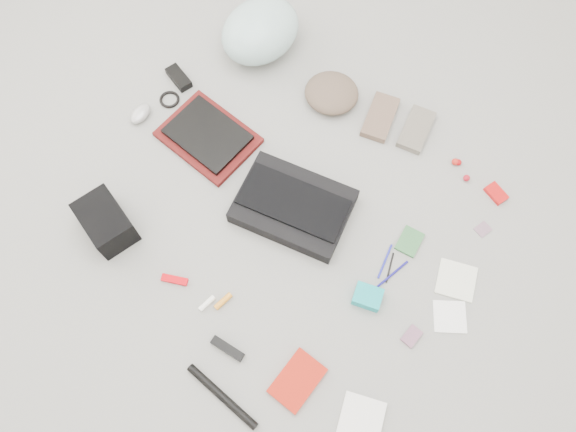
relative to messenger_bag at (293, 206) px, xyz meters
The scene contains 33 objects.
ground_plane 0.06m from the messenger_bag, 80.20° to the right, with size 4.00×4.00×0.00m, color gray.
messenger_bag is the anchor object (origin of this frame).
bag_flap 0.04m from the messenger_bag, 90.00° to the left, with size 0.40×0.18×0.01m, color black.
laptop_sleeve 0.46m from the messenger_bag, behind, with size 0.36×0.27×0.03m, color #581211.
laptop 0.46m from the messenger_bag, behind, with size 0.30×0.22×0.02m, color black.
bike_helmet 0.78m from the messenger_bag, 133.67° to the left, with size 0.29×0.36×0.22m, color silver.
beanie 0.53m from the messenger_bag, 106.13° to the left, with size 0.22×0.21×0.08m, color brown.
mitten_left 0.54m from the messenger_bag, 82.21° to the left, with size 0.11×0.21×0.03m, color brown.
mitten_right 0.61m from the messenger_bag, 68.44° to the left, with size 0.10×0.20×0.03m, color #6F675B.
power_brick 0.77m from the messenger_bag, 162.44° to the left, with size 0.12×0.06×0.03m, color black.
cable_coil 0.72m from the messenger_bag, 169.58° to the left, with size 0.08×0.08×0.01m, color black.
mouse 0.75m from the messenger_bag, behind, with size 0.06×0.11×0.04m, color #9E9EA0.
camera_bag 0.70m from the messenger_bag, 139.90° to the right, with size 0.21×0.15×0.14m, color black.
multitool 0.52m from the messenger_bag, 113.54° to the right, with size 0.10×0.03×0.02m, color #C70008.
toiletry_tube_white 0.48m from the messenger_bag, 96.60° to the right, with size 0.02×0.02×0.07m, color white.
toiletry_tube_orange 0.44m from the messenger_bag, 91.50° to the right, with size 0.02×0.02×0.07m, color orange.
u_lock 0.58m from the messenger_bag, 79.96° to the right, with size 0.12×0.03×0.02m, color black.
bike_pump 0.73m from the messenger_bag, 75.79° to the right, with size 0.03×0.03×0.30m, color black.
book_red 0.64m from the messenger_bag, 55.37° to the right, with size 0.12×0.19×0.02m, color red.
book_white 0.82m from the messenger_bag, 41.29° to the right, with size 0.14×0.21×0.02m, color white.
notepad 0.46m from the messenger_bag, 16.81° to the left, with size 0.08×0.11×0.01m, color #316638.
pen_blue 0.40m from the messenger_bag, ahead, with size 0.01×0.01×0.14m, color #1B1F9C.
pen_black 0.43m from the messenger_bag, ahead, with size 0.01×0.01×0.12m, color black.
pen_navy 0.45m from the messenger_bag, ahead, with size 0.01×0.01×0.15m, color navy.
accordion_wallet 0.44m from the messenger_bag, 19.23° to the right, with size 0.10×0.08×0.05m, color #0BA1A9.
card_deck 0.64m from the messenger_bag, 15.94° to the right, with size 0.05×0.07×0.01m, color #8A5A74.
napkin_top 0.66m from the messenger_bag, ahead, with size 0.14×0.14×0.01m, color silver.
napkin_bottom 0.69m from the messenger_bag, ahead, with size 0.11×0.11×0.01m, color white.
lollipop_a 0.67m from the messenger_bag, 50.98° to the left, with size 0.03×0.03×0.03m, color red.
lollipop_b 0.68m from the messenger_bag, 50.48° to the left, with size 0.03×0.03×0.03m, color #A1070B.
lollipop_c 0.69m from the messenger_bag, 44.44° to the left, with size 0.03×0.03×0.03m, color #AD1321.
altoids_tin 0.79m from the messenger_bag, 38.35° to the left, with size 0.09×0.05×0.02m, color red.
stamp_sheet 0.72m from the messenger_bag, 27.20° to the left, with size 0.05×0.06×0.00m, color gray.
Camera 1 is at (0.44, -0.66, 1.98)m, focal length 35.00 mm.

